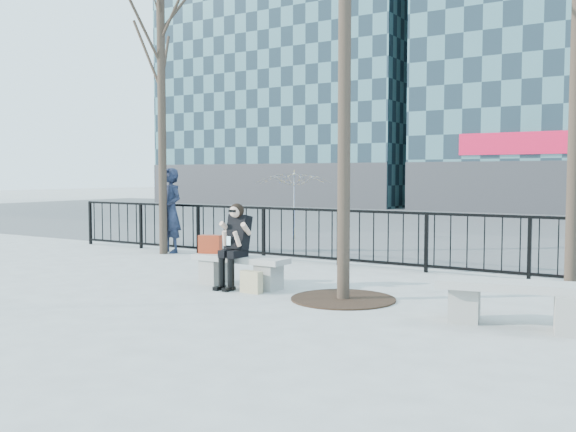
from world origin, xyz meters
The scene contains 13 objects.
ground centered at (0.00, 0.00, 0.00)m, with size 120.00×120.00×0.00m, color gray.
street_surface centered at (0.00, 15.00, 0.00)m, with size 60.00×23.00×0.01m, color #474747.
railing centered at (0.00, 3.00, 0.55)m, with size 14.00×0.06×1.10m.
building_left centered at (-15.00, 27.00, 11.30)m, with size 16.20×10.20×22.60m.
tree_left centered at (-4.00, 2.50, 4.86)m, with size 2.80×2.80×6.50m.
tree_grate centered at (1.90, -0.10, 0.01)m, with size 1.50×1.50×0.02m, color black.
bench_main centered at (0.00, 0.00, 0.30)m, with size 1.65×0.46×0.49m.
bench_second centered at (4.37, -0.49, 0.33)m, with size 1.81×0.50×0.54m.
seated_woman centered at (0.00, -0.16, 0.67)m, with size 0.50×0.64×1.34m.
handbag centered at (-0.63, 0.02, 0.64)m, with size 0.36×0.17×0.30m, color #A62F14.
shopping_bag centered at (0.48, -0.37, 0.17)m, with size 0.35×0.13×0.33m, color #C0AF87.
standing_man centered at (-4.00, 2.74, 0.97)m, with size 0.71×0.47×1.94m, color black.
vendor_umbrella centered at (-3.24, 6.87, 0.96)m, with size 2.09×2.13×1.92m, color yellow.
Camera 1 is at (6.06, -8.19, 1.79)m, focal length 40.00 mm.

